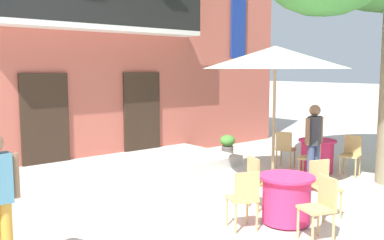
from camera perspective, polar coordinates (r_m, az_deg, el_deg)
ground_plane at (r=7.53m, az=10.48°, el=-11.84°), size 120.00×120.00×0.00m
building_facade at (r=12.58m, az=-17.13°, el=12.72°), size 13.00×5.09×7.50m
entrance_step_platform at (r=9.96m, az=-9.34°, el=-6.44°), size 5.56×2.31×0.25m
cafe_table_near_tree at (r=6.90m, az=12.45°, el=-10.23°), size 0.86×0.86×0.76m
cafe_chair_near_tree_0 at (r=6.31m, az=16.80°, el=-10.68°), size 0.51×0.51×0.91m
cafe_chair_near_tree_1 at (r=7.35m, az=17.04°, el=-8.19°), size 0.50×0.50×0.91m
cafe_chair_near_tree_2 at (r=7.44m, az=8.87°, el=-7.78°), size 0.51×0.51×0.91m
cafe_chair_near_tree_3 at (r=6.46m, az=6.95°, el=-10.01°), size 0.52×0.52×0.91m
cafe_table_middle at (r=10.41m, az=16.33°, el=-4.54°), size 0.86×0.86×0.76m
cafe_chair_middle_0 at (r=9.64m, az=15.79°, el=-4.58°), size 0.52×0.52×0.91m
cafe_chair_middle_1 at (r=10.23m, az=20.47°, el=-4.11°), size 0.49×0.49×0.91m
cafe_chair_middle_2 at (r=11.12m, az=16.79°, el=-3.12°), size 0.52×0.52×0.91m
cafe_chair_middle_3 at (r=10.50m, az=12.28°, el=-3.55°), size 0.51×0.51×0.91m
cafe_umbrella at (r=8.74m, az=11.05°, el=8.12°), size 2.90×2.90×2.85m
ground_planter_right at (r=11.59m, az=4.76°, el=-3.32°), size 0.41×0.41×0.63m
pedestrian_near_entrance at (r=8.78m, az=15.94°, el=-2.83°), size 0.53×0.34×1.70m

